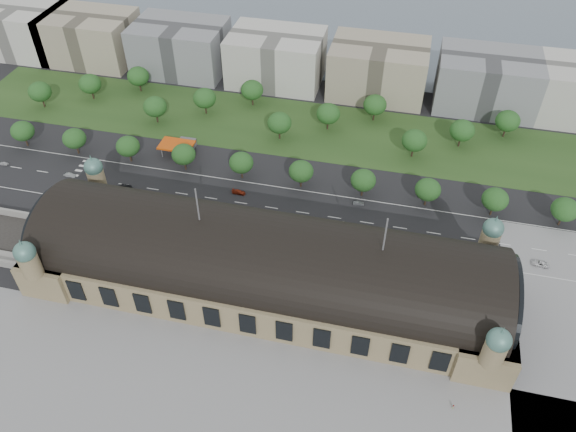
% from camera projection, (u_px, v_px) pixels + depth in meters
% --- Properties ---
extents(ground, '(900.00, 900.00, 0.00)m').
position_uv_depth(ground, '(266.00, 287.00, 182.22)').
color(ground, black).
rests_on(ground, ground).
extents(station, '(150.00, 48.40, 44.30)m').
position_uv_depth(station, '(265.00, 265.00, 175.30)').
color(station, '#8A7856').
rests_on(station, ground).
extents(plaza_south, '(190.00, 48.00, 0.12)m').
position_uv_depth(plaza_south, '(260.00, 417.00, 148.87)').
color(plaza_south, gray).
rests_on(plaza_south, ground).
extents(road_slab, '(260.00, 26.00, 0.10)m').
position_uv_depth(road_slab, '(241.00, 203.00, 212.95)').
color(road_slab, black).
rests_on(road_slab, ground).
extents(grass_belt, '(300.00, 45.00, 0.10)m').
position_uv_depth(grass_belt, '(287.00, 126.00, 251.67)').
color(grass_belt, '#26451B').
rests_on(grass_belt, ground).
extents(petrol_station, '(14.00, 13.00, 5.05)m').
position_uv_depth(petrol_station, '(182.00, 144.00, 236.35)').
color(petrol_station, '#CF490C').
rests_on(petrol_station, ground).
extents(office_0, '(45.00, 32.00, 24.00)m').
position_uv_depth(office_0, '(22.00, 30.00, 298.68)').
color(office_0, beige).
rests_on(office_0, ground).
extents(office_1, '(45.00, 32.00, 24.00)m').
position_uv_depth(office_1, '(90.00, 37.00, 291.89)').
color(office_1, tan).
rests_on(office_1, ground).
extents(office_2, '(45.00, 32.00, 24.00)m').
position_uv_depth(office_2, '(180.00, 47.00, 283.40)').
color(office_2, gray).
rests_on(office_2, ground).
extents(office_3, '(45.00, 32.00, 24.00)m').
position_uv_depth(office_3, '(276.00, 58.00, 274.91)').
color(office_3, beige).
rests_on(office_3, ground).
extents(office_4, '(45.00, 32.00, 24.00)m').
position_uv_depth(office_4, '(378.00, 69.00, 266.42)').
color(office_4, tan).
rests_on(office_4, ground).
extents(office_5, '(45.00, 32.00, 24.00)m').
position_uv_depth(office_5, '(487.00, 81.00, 257.94)').
color(office_5, gray).
rests_on(office_5, ground).
extents(tree_row_0, '(9.60, 9.60, 11.52)m').
position_uv_depth(tree_row_0, '(22.00, 131.00, 235.72)').
color(tree_row_0, '#2D2116').
rests_on(tree_row_0, ground).
extents(tree_row_1, '(9.60, 9.60, 11.52)m').
position_uv_depth(tree_row_1, '(74.00, 139.00, 231.64)').
color(tree_row_1, '#2D2116').
rests_on(tree_row_1, ground).
extents(tree_row_2, '(9.60, 9.60, 11.52)m').
position_uv_depth(tree_row_2, '(128.00, 146.00, 227.57)').
color(tree_row_2, '#2D2116').
rests_on(tree_row_2, ground).
extents(tree_row_3, '(9.60, 9.60, 11.52)m').
position_uv_depth(tree_row_3, '(184.00, 154.00, 223.50)').
color(tree_row_3, '#2D2116').
rests_on(tree_row_3, ground).
extents(tree_row_4, '(9.60, 9.60, 11.52)m').
position_uv_depth(tree_row_4, '(241.00, 163.00, 219.42)').
color(tree_row_4, '#2D2116').
rests_on(tree_row_4, ground).
extents(tree_row_5, '(9.60, 9.60, 11.52)m').
position_uv_depth(tree_row_5, '(301.00, 171.00, 215.35)').
color(tree_row_5, '#2D2116').
rests_on(tree_row_5, ground).
extents(tree_row_6, '(9.60, 9.60, 11.52)m').
position_uv_depth(tree_row_6, '(363.00, 180.00, 211.27)').
color(tree_row_6, '#2D2116').
rests_on(tree_row_6, ground).
extents(tree_row_7, '(9.60, 9.60, 11.52)m').
position_uv_depth(tree_row_7, '(428.00, 190.00, 207.20)').
color(tree_row_7, '#2D2116').
rests_on(tree_row_7, ground).
extents(tree_row_8, '(9.60, 9.60, 11.52)m').
position_uv_depth(tree_row_8, '(495.00, 199.00, 203.13)').
color(tree_row_8, '#2D2116').
rests_on(tree_row_8, ground).
extents(tree_row_9, '(9.60, 9.60, 11.52)m').
position_uv_depth(tree_row_9, '(565.00, 209.00, 199.05)').
color(tree_row_9, '#2D2116').
rests_on(tree_row_9, ground).
extents(tree_belt_0, '(10.40, 10.40, 12.48)m').
position_uv_depth(tree_belt_0, '(40.00, 92.00, 258.58)').
color(tree_belt_0, '#2D2116').
rests_on(tree_belt_0, ground).
extents(tree_belt_1, '(10.40, 10.40, 12.48)m').
position_uv_depth(tree_belt_1, '(90.00, 84.00, 263.99)').
color(tree_belt_1, '#2D2116').
rests_on(tree_belt_1, ground).
extents(tree_belt_2, '(10.40, 10.40, 12.48)m').
position_uv_depth(tree_belt_2, '(138.00, 76.00, 269.39)').
color(tree_belt_2, '#2D2116').
rests_on(tree_belt_2, ground).
extents(tree_belt_3, '(10.40, 10.40, 12.48)m').
position_uv_depth(tree_belt_3, '(155.00, 107.00, 248.90)').
color(tree_belt_3, '#2D2116').
rests_on(tree_belt_3, ground).
extents(tree_belt_4, '(10.40, 10.40, 12.48)m').
position_uv_depth(tree_belt_4, '(205.00, 98.00, 254.31)').
color(tree_belt_4, '#2D2116').
rests_on(tree_belt_4, ground).
extents(tree_belt_5, '(10.40, 10.40, 12.48)m').
position_uv_depth(tree_belt_5, '(252.00, 90.00, 259.72)').
color(tree_belt_5, '#2D2116').
rests_on(tree_belt_5, ground).
extents(tree_belt_6, '(10.40, 10.40, 12.48)m').
position_uv_depth(tree_belt_6, '(279.00, 123.00, 239.23)').
color(tree_belt_6, '#2D2116').
rests_on(tree_belt_6, ground).
extents(tree_belt_7, '(10.40, 10.40, 12.48)m').
position_uv_depth(tree_belt_7, '(328.00, 114.00, 244.64)').
color(tree_belt_7, '#2D2116').
rests_on(tree_belt_7, ground).
extents(tree_belt_8, '(10.40, 10.40, 12.48)m').
position_uv_depth(tree_belt_8, '(375.00, 105.00, 250.04)').
color(tree_belt_8, '#2D2116').
rests_on(tree_belt_8, ground).
extents(tree_belt_9, '(10.40, 10.40, 12.48)m').
position_uv_depth(tree_belt_9, '(414.00, 140.00, 229.55)').
color(tree_belt_9, '#2D2116').
rests_on(tree_belt_9, ground).
extents(tree_belt_10, '(10.40, 10.40, 12.48)m').
position_uv_depth(tree_belt_10, '(462.00, 130.00, 234.96)').
color(tree_belt_10, '#2D2116').
rests_on(tree_belt_10, ground).
extents(tree_belt_11, '(10.40, 10.40, 12.48)m').
position_uv_depth(tree_belt_11, '(508.00, 121.00, 240.37)').
color(tree_belt_11, '#2D2116').
rests_on(tree_belt_11, ground).
extents(traffic_car_0, '(3.76, 1.52, 1.28)m').
position_uv_depth(traffic_car_0, '(4.00, 164.00, 230.24)').
color(traffic_car_0, silver).
rests_on(traffic_car_0, ground).
extents(traffic_car_1, '(4.31, 1.54, 1.42)m').
position_uv_depth(traffic_car_1, '(70.00, 175.00, 224.48)').
color(traffic_car_1, gray).
rests_on(traffic_car_1, ground).
extents(traffic_car_2, '(5.19, 2.55, 1.42)m').
position_uv_depth(traffic_car_2, '(125.00, 187.00, 219.11)').
color(traffic_car_2, black).
rests_on(traffic_car_2, ground).
extents(traffic_car_3, '(5.27, 2.24, 1.52)m').
position_uv_depth(traffic_car_3, '(239.00, 192.00, 216.55)').
color(traffic_car_3, maroon).
rests_on(traffic_car_3, ground).
extents(traffic_car_4, '(4.46, 2.22, 1.46)m').
position_uv_depth(traffic_car_4, '(292.00, 220.00, 204.62)').
color(traffic_car_4, '#171C42').
rests_on(traffic_car_4, ground).
extents(traffic_car_5, '(4.23, 1.96, 1.34)m').
position_uv_depth(traffic_car_5, '(359.00, 203.00, 211.79)').
color(traffic_car_5, '#515458').
rests_on(traffic_car_5, ground).
extents(traffic_car_6, '(5.72, 2.97, 1.54)m').
position_uv_depth(traffic_car_6, '(540.00, 263.00, 188.80)').
color(traffic_car_6, silver).
rests_on(traffic_car_6, ground).
extents(parked_car_0, '(5.30, 3.46, 1.65)m').
position_uv_depth(parked_car_0, '(147.00, 210.00, 208.56)').
color(parked_car_0, black).
rests_on(parked_car_0, ground).
extents(parked_car_1, '(5.20, 4.37, 1.32)m').
position_uv_depth(parked_car_1, '(146.00, 214.00, 207.26)').
color(parked_car_1, maroon).
rests_on(parked_car_1, ground).
extents(parked_car_2, '(5.31, 3.96, 1.43)m').
position_uv_depth(parked_car_2, '(143.00, 210.00, 208.94)').
color(parked_car_2, '#1A244A').
rests_on(parked_car_2, ground).
extents(parked_car_3, '(5.22, 3.82, 1.65)m').
position_uv_depth(parked_car_3, '(151.00, 218.00, 205.48)').
color(parked_car_3, '#585A5F').
rests_on(parked_car_3, ground).
extents(parked_car_4, '(4.58, 3.01, 1.43)m').
position_uv_depth(parked_car_4, '(179.00, 216.00, 206.52)').
color(parked_car_4, silver).
rests_on(parked_car_4, ground).
extents(parked_car_5, '(5.77, 4.25, 1.46)m').
position_uv_depth(parked_car_5, '(187.00, 217.00, 205.97)').
color(parked_car_5, '#93979B').
rests_on(parked_car_5, ground).
extents(parked_car_6, '(5.66, 4.54, 1.54)m').
position_uv_depth(parked_car_6, '(232.00, 233.00, 199.87)').
color(parked_car_6, black).
rests_on(parked_car_6, ground).
extents(bus_west, '(10.93, 3.47, 2.99)m').
position_uv_depth(bus_west, '(250.00, 213.00, 206.70)').
color(bus_west, red).
rests_on(bus_west, ground).
extents(bus_mid, '(11.91, 3.59, 3.27)m').
position_uv_depth(bus_mid, '(356.00, 229.00, 199.95)').
color(bus_mid, silver).
rests_on(bus_mid, ground).
extents(bus_east, '(12.78, 3.38, 3.53)m').
position_uv_depth(bus_east, '(377.00, 239.00, 196.19)').
color(bus_east, silver).
rests_on(bus_east, ground).
extents(pedestrian_0, '(0.80, 0.51, 1.54)m').
position_uv_depth(pedestrian_0, '(453.00, 407.00, 150.20)').
color(pedestrian_0, gray).
rests_on(pedestrian_0, ground).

